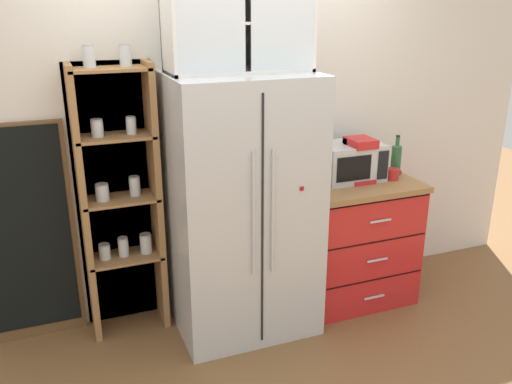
# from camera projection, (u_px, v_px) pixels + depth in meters

# --- Properties ---
(ground_plane) EXTENTS (10.74, 10.74, 0.00)m
(ground_plane) POSITION_uv_depth(u_px,v_px,m) (242.00, 319.00, 3.76)
(ground_plane) COLOR brown
(wall_back_cream) EXTENTS (5.04, 0.10, 2.55)m
(wall_back_cream) POSITION_uv_depth(u_px,v_px,m) (221.00, 129.00, 3.69)
(wall_back_cream) COLOR silver
(wall_back_cream) RESTS_ON ground
(refrigerator) EXTENTS (0.89, 0.73, 1.70)m
(refrigerator) POSITION_uv_depth(u_px,v_px,m) (242.00, 206.00, 3.47)
(refrigerator) COLOR silver
(refrigerator) RESTS_ON ground
(pantry_shelf_column) EXTENTS (0.53, 0.30, 1.87)m
(pantry_shelf_column) POSITION_uv_depth(u_px,v_px,m) (119.00, 195.00, 3.45)
(pantry_shelf_column) COLOR brown
(pantry_shelf_column) RESTS_ON ground
(counter_cabinet) EXTENTS (0.82, 0.66, 0.91)m
(counter_cabinet) POSITION_uv_depth(u_px,v_px,m) (353.00, 239.00, 3.95)
(counter_cabinet) COLOR red
(counter_cabinet) RESTS_ON ground
(microwave) EXTENTS (0.44, 0.33, 0.26)m
(microwave) POSITION_uv_depth(u_px,v_px,m) (349.00, 161.00, 3.78)
(microwave) COLOR silver
(microwave) RESTS_ON counter_cabinet
(coffee_maker) EXTENTS (0.17, 0.20, 0.31)m
(coffee_maker) POSITION_uv_depth(u_px,v_px,m) (358.00, 159.00, 3.75)
(coffee_maker) COLOR red
(coffee_maker) RESTS_ON counter_cabinet
(mug_sage) EXTENTS (0.12, 0.09, 0.09)m
(mug_sage) POSITION_uv_depth(u_px,v_px,m) (312.00, 177.00, 3.72)
(mug_sage) COLOR #8CA37F
(mug_sage) RESTS_ON counter_cabinet
(mug_red) EXTENTS (0.12, 0.08, 0.08)m
(mug_red) POSITION_uv_depth(u_px,v_px,m) (393.00, 174.00, 3.80)
(mug_red) COLOR red
(mug_red) RESTS_ON counter_cabinet
(bottle_green) EXTENTS (0.07, 0.07, 0.29)m
(bottle_green) POSITION_uv_depth(u_px,v_px,m) (396.00, 157.00, 3.90)
(bottle_green) COLOR #285B33
(bottle_green) RESTS_ON counter_cabinet
(upper_cabinet) EXTENTS (0.86, 0.32, 0.57)m
(upper_cabinet) POSITION_uv_depth(u_px,v_px,m) (237.00, 23.00, 3.14)
(upper_cabinet) COLOR silver
(upper_cabinet) RESTS_ON refrigerator
(chalkboard_menu) EXTENTS (0.60, 0.04, 1.43)m
(chalkboard_menu) POSITION_uv_depth(u_px,v_px,m) (25.00, 235.00, 3.36)
(chalkboard_menu) COLOR brown
(chalkboard_menu) RESTS_ON ground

